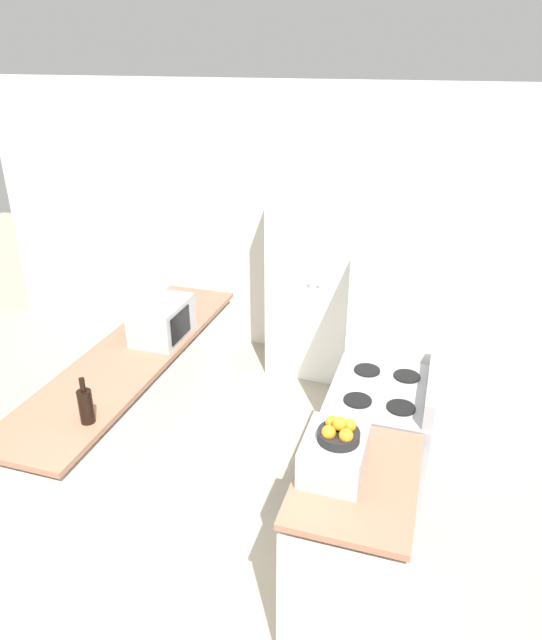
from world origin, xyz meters
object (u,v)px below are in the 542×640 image
Objects in this scene: fruit_bowl at (339,432)px; toaster_oven at (334,454)px; wine_bottle at (86,405)px; microwave at (162,320)px; refrigerator at (398,341)px; pantry_cabinet at (321,273)px; stove at (377,447)px.

toaster_oven is at bearing 147.29° from fruit_bowl.
microwave is at bearing 94.10° from wine_bottle.
refrigerator reaches higher than wine_bottle.
fruit_bowl is at bearing -32.71° from toaster_oven.
wine_bottle is 1.38× the size of fruit_bowl.
refrigerator is 4.47× the size of toaster_oven.
microwave reaches higher than toaster_oven.
stove is (0.78, -1.69, -0.52)m from pantry_cabinet.
wine_bottle reaches higher than microwave.
toaster_oven is at bearing -75.82° from pantry_cabinet.
pantry_cabinet reaches higher than toaster_oven.
refrigerator is 8.12× the size of fruit_bowl.
fruit_bowl is (0.66, -2.55, 0.18)m from pantry_cabinet.
stove is 2.86× the size of toaster_oven.
stove is 1.02m from toaster_oven.
pantry_cabinet is at bearing 104.53° from fruit_bowl.
fruit_bowl reaches higher than microwave.
wine_bottle is 0.76× the size of toaster_oven.
wine_bottle is at bearing -106.90° from pantry_cabinet.
pantry_cabinet is 4.23× the size of microwave.
fruit_bowl is at bearing -75.47° from pantry_cabinet.
toaster_oven is 1.81× the size of fruit_bowl.
refrigerator is 1.72m from fruit_bowl.
pantry_cabinet is 1.17× the size of refrigerator.
microwave is 2.25× the size of fruit_bowl.
refrigerator reaches higher than microwave.
refrigerator is 5.89× the size of wine_bottle.
fruit_bowl is (-0.12, -0.86, 0.70)m from stove.
toaster_oven is at bearing -95.21° from refrigerator.
refrigerator reaches higher than stove.
wine_bottle is (-0.77, -2.54, 0.04)m from pantry_cabinet.
stove is at bearing 28.70° from wine_bottle.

